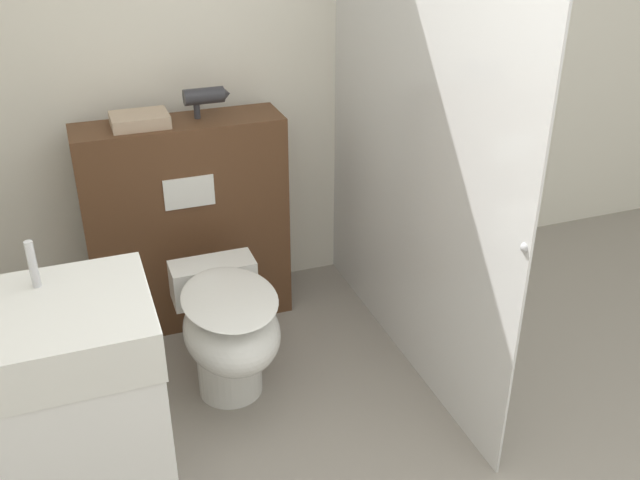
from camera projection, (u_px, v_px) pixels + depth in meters
name	position (u px, v px, depth m)	size (l,w,h in m)	color
wall_back	(259.00, 42.00, 3.31)	(8.00, 0.06, 2.50)	silver
partition_panel	(188.00, 224.00, 3.31)	(0.91, 0.28, 0.99)	#51331E
shower_glass	(411.00, 151.00, 2.85)	(0.04, 1.65, 1.92)	silver
toilet	(229.00, 330.00, 2.85)	(0.37, 0.64, 0.52)	white
sink_vanity	(67.00, 441.00, 2.10)	(0.58, 0.46, 1.07)	white
hair_drier	(206.00, 96.00, 3.09)	(0.20, 0.07, 0.13)	#2D2D33
folded_towel	(140.00, 120.00, 3.01)	(0.24, 0.18, 0.05)	tan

